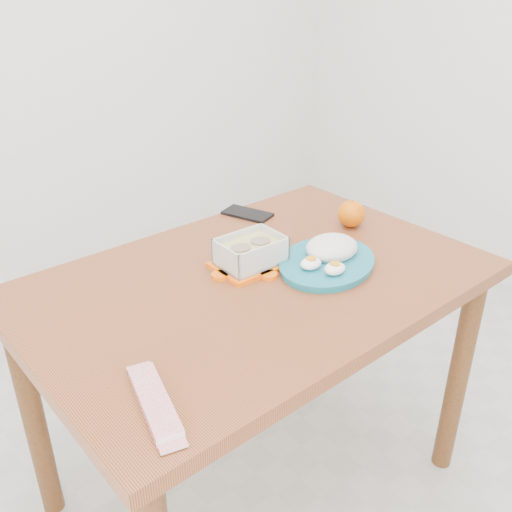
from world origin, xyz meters
TOP-DOWN VIEW (x-y plane):
  - ground at (0.00, 0.00)m, footprint 3.50×3.50m
  - dining_table at (-0.02, 0.07)m, footprint 1.19×0.82m
  - food_container at (0.00, 0.12)m, footprint 0.19×0.14m
  - orange_fruit at (0.40, 0.14)m, footprint 0.08×0.08m
  - rice_plate at (0.17, 0.00)m, footprint 0.39×0.39m
  - candy_bar at (-0.46, -0.19)m, footprint 0.10×0.21m
  - smartphone at (0.20, 0.40)m, footprint 0.13×0.17m

SIDE VIEW (x-z plane):
  - ground at x=0.00m, z-range 0.00..0.00m
  - dining_table at x=-0.02m, z-range 0.27..1.02m
  - smartphone at x=0.20m, z-range 0.75..0.76m
  - candy_bar at x=-0.46m, z-range 0.75..0.77m
  - rice_plate at x=0.17m, z-range 0.74..0.82m
  - food_container at x=0.00m, z-range 0.75..0.83m
  - orange_fruit at x=0.40m, z-range 0.75..0.83m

